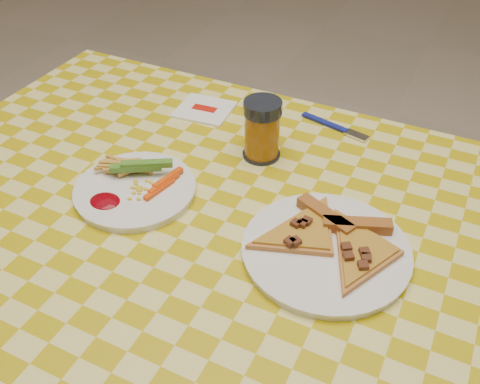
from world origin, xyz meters
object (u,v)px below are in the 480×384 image
table (226,252)px  drink_glass (262,130)px  plate_right (326,251)px  plate_left (135,190)px

table → drink_glass: drink_glass is taller
plate_right → drink_glass: drink_glass is taller
table → drink_glass: size_ratio=10.75×
drink_glass → plate_left: bearing=-126.9°
table → drink_glass: bearing=96.8°
plate_left → drink_glass: 0.26m
drink_glass → table: bearing=-83.2°
plate_left → plate_right: bearing=0.9°
plate_right → drink_glass: size_ratio=2.18×
table → plate_right: plate_right is taller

